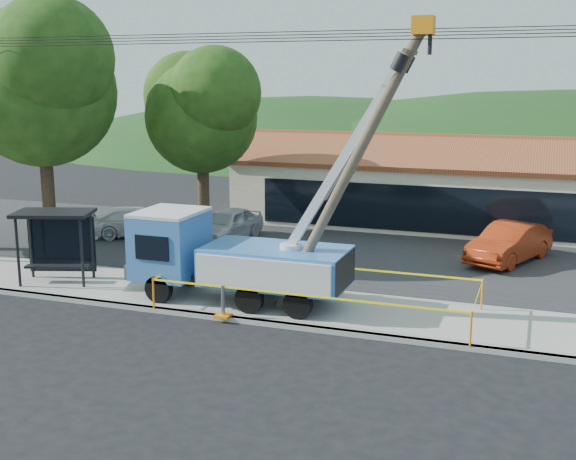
% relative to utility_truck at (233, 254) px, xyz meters
% --- Properties ---
extents(ground, '(120.00, 120.00, 0.00)m').
position_rel_utility_truck_xyz_m(ground, '(1.34, -3.73, -1.73)').
color(ground, black).
rests_on(ground, ground).
extents(curb, '(60.00, 0.25, 0.15)m').
position_rel_utility_truck_xyz_m(curb, '(1.34, -1.63, -1.65)').
color(curb, '#A9A89E').
rests_on(curb, ground).
extents(sidewalk, '(60.00, 4.00, 0.15)m').
position_rel_utility_truck_xyz_m(sidewalk, '(1.34, 0.27, -1.65)').
color(sidewalk, '#A9A89E').
rests_on(sidewalk, ground).
extents(parking_lot, '(60.00, 12.00, 0.10)m').
position_rel_utility_truck_xyz_m(parking_lot, '(1.34, 8.27, -1.68)').
color(parking_lot, '#28282B').
rests_on(parking_lot, ground).
extents(strip_mall, '(22.50, 8.53, 4.67)m').
position_rel_utility_truck_xyz_m(strip_mall, '(5.34, 16.25, 0.15)').
color(strip_mall, beige).
rests_on(strip_mall, ground).
extents(tree_west_near, '(7.56, 6.72, 10.80)m').
position_rel_utility_truck_xyz_m(tree_west_near, '(-10.66, 4.27, 5.80)').
color(tree_west_near, '#332316').
rests_on(tree_west_near, ground).
extents(tree_lot, '(6.30, 5.60, 8.94)m').
position_rel_utility_truck_xyz_m(tree_lot, '(-5.66, 9.27, 4.48)').
color(tree_lot, '#332316').
rests_on(tree_lot, ground).
extents(hill_west, '(78.40, 56.00, 28.00)m').
position_rel_utility_truck_xyz_m(hill_west, '(-13.66, 51.27, -1.73)').
color(hill_west, '#1B3C16').
rests_on(hill_west, ground).
extents(hill_center, '(89.60, 64.00, 32.00)m').
position_rel_utility_truck_xyz_m(hill_center, '(11.34, 51.27, -1.73)').
color(hill_center, '#1B3C16').
rests_on(hill_center, ground).
extents(utility_truck, '(9.89, 3.93, 9.07)m').
position_rel_utility_truck_xyz_m(utility_truck, '(0.00, 0.00, 0.00)').
color(utility_truck, black).
rests_on(utility_truck, ground).
extents(leaning_pole, '(4.67, 1.83, 8.96)m').
position_rel_utility_truck_xyz_m(leaning_pole, '(4.11, -0.12, 3.29)').
color(leaning_pole, '#4E4432').
rests_on(leaning_pole, ground).
extents(bus_shelter, '(3.11, 2.44, 2.63)m').
position_rel_utility_truck_xyz_m(bus_shelter, '(-7.06, 0.01, 0.35)').
color(bus_shelter, black).
rests_on(bus_shelter, ground).
extents(caution_tape, '(10.11, 3.55, 1.03)m').
position_rel_utility_truck_xyz_m(caution_tape, '(2.94, 0.01, -0.82)').
color(caution_tape, orange).
rests_on(caution_tape, ground).
extents(car_silver, '(2.33, 4.63, 1.51)m').
position_rel_utility_truck_xyz_m(car_silver, '(-4.05, 8.37, -1.73)').
color(car_silver, silver).
rests_on(car_silver, ground).
extents(car_red, '(3.39, 5.03, 1.57)m').
position_rel_utility_truck_xyz_m(car_red, '(8.45, 8.69, -1.73)').
color(car_red, '#A32F10').
rests_on(car_red, ground).
extents(car_white, '(5.06, 4.01, 1.37)m').
position_rel_utility_truck_xyz_m(car_white, '(-8.41, 7.89, -1.73)').
color(car_white, silver).
rests_on(car_white, ground).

